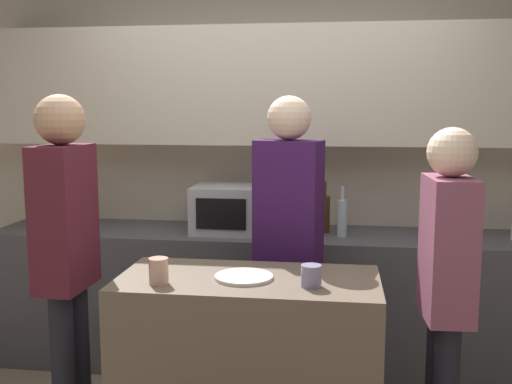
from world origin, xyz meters
The scene contains 14 objects.
back_wall centered at (0.00, 1.66, 1.54)m, with size 6.40×0.40×2.70m.
back_counter centered at (0.00, 1.39, 0.45)m, with size 3.60×0.62×0.89m.
kitchen_island centered at (0.04, 0.20, 0.47)m, with size 1.17×0.57×0.94m.
microwave centered at (-0.23, 1.38, 1.04)m, with size 0.52×0.39×0.30m.
toaster centered at (-1.44, 1.38, 0.98)m, with size 0.26×0.16×0.18m.
bottle_0 centered at (0.25, 1.35, 1.00)m, with size 0.08×0.08×0.29m.
bottle_1 centered at (0.34, 1.44, 1.02)m, with size 0.07×0.07×0.33m.
bottle_2 centered at (0.46, 1.33, 1.01)m, with size 0.06×0.06×0.32m.
plate_on_island centered at (0.02, 0.18, 0.95)m, with size 0.26×0.26×0.01m.
cup_0 centered at (-0.33, 0.05, 1.00)m, with size 0.08×0.08×0.11m.
cup_1 centered at (0.33, 0.10, 0.99)m, with size 0.09×0.09×0.09m.
person_left centered at (0.17, 0.75, 1.05)m, with size 0.38×0.26×1.75m.
person_center centered at (-0.82, 0.22, 1.05)m, with size 0.23×0.34×1.75m.
person_right centered at (0.90, 0.25, 0.95)m, with size 0.21×0.35×1.61m.
Camera 1 is at (0.43, -2.36, 1.70)m, focal length 42.00 mm.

